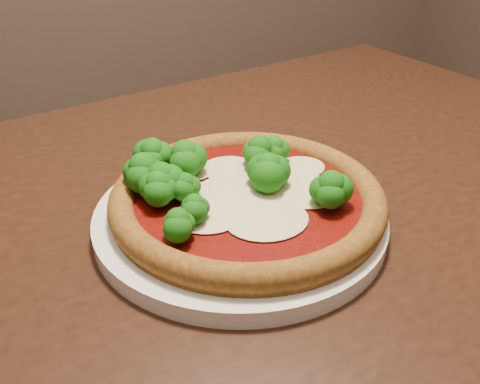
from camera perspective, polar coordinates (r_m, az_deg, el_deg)
name	(u,v)px	position (r m, az deg, el deg)	size (l,w,h in m)	color
dining_table	(253,257)	(0.70, 1.37, -6.94)	(1.20, 0.89, 0.75)	black
plate	(240,217)	(0.56, 0.00, -2.74)	(0.30, 0.30, 0.02)	silver
pizza	(240,192)	(0.55, -0.03, -0.02)	(0.28, 0.28, 0.06)	brown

